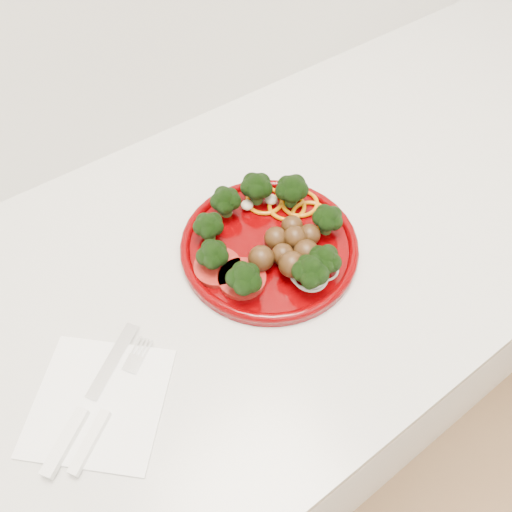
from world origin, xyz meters
TOP-DOWN VIEW (x-y plane):
  - counter at (0.00, 1.70)m, footprint 2.40×0.60m
  - plate at (0.19, 1.69)m, footprint 0.25×0.25m
  - napkin at (-0.10, 1.63)m, footprint 0.21×0.21m
  - knife at (-0.12, 1.62)m, footprint 0.17×0.12m
  - fork at (-0.11, 1.60)m, footprint 0.15×0.11m

SIDE VIEW (x-z plane):
  - counter at x=0.00m, z-range 0.00..0.90m
  - napkin at x=-0.10m, z-range 0.90..0.90m
  - fork at x=-0.11m, z-range 0.90..0.91m
  - knife at x=-0.12m, z-range 0.90..0.91m
  - plate at x=0.19m, z-range 0.89..0.95m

